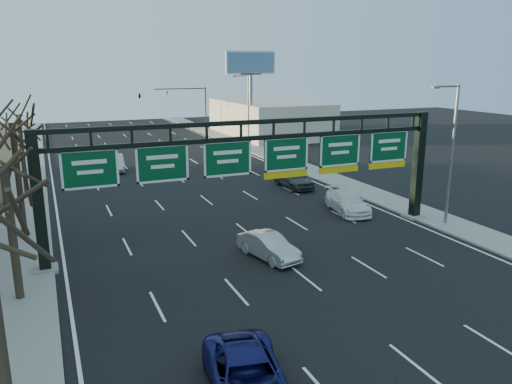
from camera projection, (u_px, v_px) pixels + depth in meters
name	position (u px, v px, depth m)	size (l,w,h in m)	color
ground	(327.00, 295.00, 22.63)	(160.00, 160.00, 0.00)	black
sidewalk_left	(26.00, 211.00, 35.55)	(3.00, 120.00, 0.12)	gray
sidewalk_right	(334.00, 180.00, 45.32)	(3.00, 120.00, 0.12)	gray
lane_markings	(199.00, 194.00, 40.45)	(21.60, 120.00, 0.01)	white
sign_gantry	(260.00, 164.00, 28.68)	(24.60, 1.20, 7.20)	black
building_right_distant	(269.00, 118.00, 74.19)	(12.00, 20.00, 5.00)	beige
tree_gantry	(0.00, 141.00, 20.45)	(3.60, 3.60, 8.48)	black
tree_mid	(10.00, 106.00, 29.17)	(3.60, 3.60, 9.24)	black
tree_far	(16.00, 101.00, 38.17)	(3.60, 3.60, 8.86)	black
streetlight_near	(451.00, 148.00, 31.49)	(2.15, 0.22, 9.00)	slate
streetlight_far	(247.00, 107.00, 61.77)	(2.15, 0.22, 9.00)	slate
billboard_right	(251.00, 74.00, 66.19)	(7.00, 0.50, 12.00)	slate
traffic_signal_mast	(165.00, 98.00, 72.44)	(10.16, 0.54, 7.00)	black
car_blue_suv	(248.00, 379.00, 15.43)	(2.38, 5.16, 1.43)	navy
car_silver_sedan	(269.00, 246.00, 26.87)	(1.43, 4.09, 1.35)	#AEAEB3
car_white_wagon	(347.00, 202.00, 35.38)	(2.01, 4.94, 1.43)	white
car_grey_far	(293.00, 178.00, 42.52)	(1.94, 4.81, 1.64)	#3A3D3F
car_silver_distant	(115.00, 163.00, 49.25)	(1.66, 4.76, 1.57)	#B6B6BB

